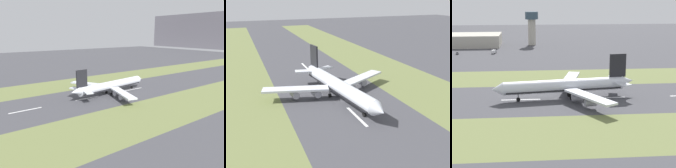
% 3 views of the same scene
% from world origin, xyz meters
% --- Properties ---
extents(ground_plane, '(800.00, 800.00, 0.00)m').
position_xyz_m(ground_plane, '(0.00, 0.00, 0.00)').
color(ground_plane, '#424247').
extents(grass_median_west, '(40.00, 600.00, 0.01)m').
position_xyz_m(grass_median_west, '(-45.00, 0.00, 0.00)').
color(grass_median_west, olive).
rests_on(grass_median_west, ground).
extents(grass_median_east, '(40.00, 600.00, 0.01)m').
position_xyz_m(grass_median_east, '(45.00, 0.00, 0.00)').
color(grass_median_east, olive).
rests_on(grass_median_east, ground).
extents(centreline_dash_mid, '(1.20, 18.00, 0.01)m').
position_xyz_m(centreline_dash_mid, '(0.00, -23.70, 0.01)').
color(centreline_dash_mid, silver).
rests_on(centreline_dash_mid, ground).
extents(centreline_dash_far, '(1.20, 18.00, 0.01)m').
position_xyz_m(centreline_dash_far, '(0.00, 16.30, 0.01)').
color(centreline_dash_far, silver).
rests_on(centreline_dash_far, ground).
extents(airplane_main_jet, '(63.59, 67.14, 20.20)m').
position_xyz_m(airplane_main_jet, '(0.33, -5.58, 6.02)').
color(airplane_main_jet, silver).
rests_on(airplane_main_jet, ground).
extents(terminal_building, '(36.00, 84.66, 10.86)m').
position_xyz_m(terminal_building, '(179.26, 81.43, 5.43)').
color(terminal_building, '#B2AD9E').
rests_on(terminal_building, ground).
extents(control_tower, '(12.00, 12.00, 30.55)m').
position_xyz_m(control_tower, '(181.68, 10.33, 18.84)').
color(control_tower, '#B2AD9E').
rests_on(control_tower, ground).
extents(service_truck, '(6.32, 3.56, 3.10)m').
position_xyz_m(service_truck, '(133.80, 41.12, 1.67)').
color(service_truck, '#4C4C51').
rests_on(service_truck, ground).
extents(apron_car, '(4.60, 2.48, 2.03)m').
position_xyz_m(apron_car, '(132.83, 69.80, 1.00)').
color(apron_car, '#4C4C51').
rests_on(apron_car, ground).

